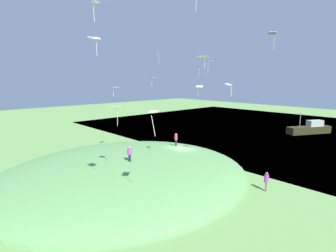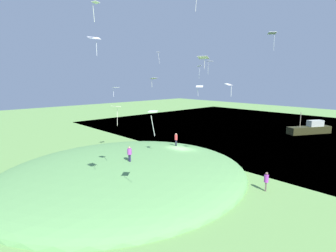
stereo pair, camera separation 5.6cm
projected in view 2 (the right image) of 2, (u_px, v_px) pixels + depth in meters
The scene contains 21 objects.
ground_plane at pixel (181, 161), 33.76m from camera, with size 160.00×160.00×0.00m, color #6A9B4F.
lake_water at pixel (286, 131), 54.20m from camera, with size 55.75×80.00×0.40m, color #334C6A.
grass_hill at pixel (125, 175), 29.04m from camera, with size 28.08×25.23×4.20m, color #609A55.
boat_on_lake at pixel (310, 129), 50.87m from camera, with size 8.70×5.77×4.20m.
person_near_shore at pixel (129, 152), 26.73m from camera, with size 0.48×0.48×1.56m.
person_watching_kites at pixel (176, 138), 34.62m from camera, with size 0.52×0.52×1.69m.
person_on_hilltop at pixel (266, 179), 24.55m from camera, with size 0.53×0.53×1.85m.
kite_0 at pixel (199, 87), 35.55m from camera, with size 1.03×1.10×1.46m.
kite_1 at pixel (210, 62), 41.95m from camera, with size 1.14×1.02×2.05m.
kite_2 at pixel (116, 108), 22.52m from camera, with size 0.62×0.78×1.75m.
kite_3 at pixel (272, 34), 33.63m from camera, with size 1.20×1.20×2.26m.
kite_4 at pixel (153, 79), 39.37m from camera, with size 1.09×0.78×1.35m.
kite_6 at pixel (153, 113), 17.30m from camera, with size 1.02×1.01×1.61m.
kite_7 at pixel (94, 39), 23.93m from camera, with size 1.18×0.91×1.73m.
kite_9 at pixel (203, 58), 29.38m from camera, with size 1.17×1.40×1.35m.
kite_10 at pixel (116, 88), 34.63m from camera, with size 0.85×0.61×1.27m.
kite_11 at pixel (199, 67), 43.72m from camera, with size 1.11×0.98×2.21m.
kite_13 at pixel (158, 53), 42.34m from camera, with size 0.82×0.78×1.83m.
kite_14 at pixel (95, 4), 21.23m from camera, with size 0.72×0.63×1.54m.
kite_15 at pixel (229, 85), 27.00m from camera, with size 0.87×0.65×1.34m.
mooring_post at pixel (195, 154), 34.80m from camera, with size 0.14×0.14×1.24m, color brown.
Camera 2 is at (23.25, 22.71, 10.33)m, focal length 28.27 mm.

